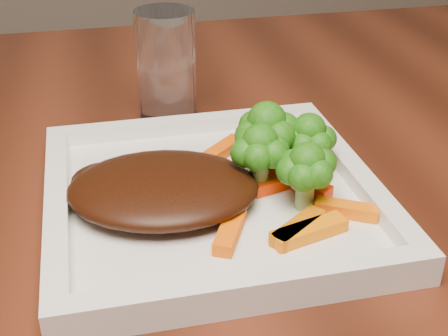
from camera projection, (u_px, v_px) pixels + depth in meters
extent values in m
cube|color=white|center=(212.00, 201.00, 0.52)|extent=(0.27, 0.27, 0.01)
ellipsoid|color=#371508|center=(163.00, 188.00, 0.50)|extent=(0.17, 0.15, 0.03)
cube|color=orange|center=(309.00, 231.00, 0.47)|extent=(0.06, 0.03, 0.01)
cube|color=#FF6E04|center=(347.00, 209.00, 0.49)|extent=(0.05, 0.04, 0.01)
cube|color=#FC5E04|center=(230.00, 231.00, 0.47)|extent=(0.04, 0.05, 0.01)
cube|color=#E25A03|center=(314.00, 157.00, 0.57)|extent=(0.06, 0.04, 0.01)
cube|color=#EE5403|center=(222.00, 150.00, 0.58)|extent=(0.05, 0.05, 0.01)
cube|color=#F32F03|center=(300.00, 183.00, 0.53)|extent=(0.05, 0.05, 0.01)
cube|color=#F93504|center=(281.00, 182.00, 0.53)|extent=(0.06, 0.03, 0.01)
cylinder|color=white|center=(167.00, 68.00, 0.65)|extent=(0.07, 0.07, 0.12)
cube|color=#C86203|center=(298.00, 228.00, 0.47)|extent=(0.05, 0.04, 0.01)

